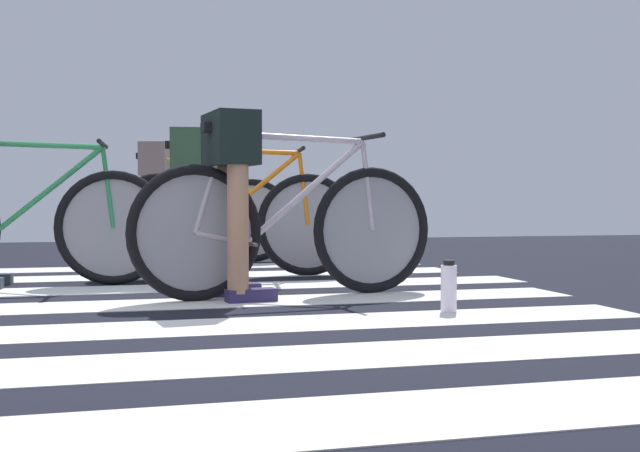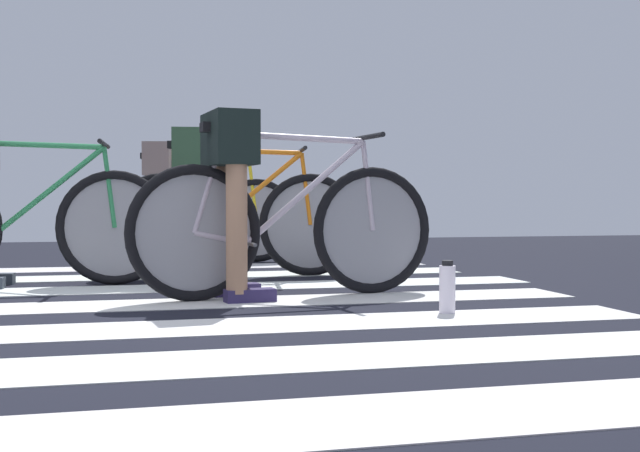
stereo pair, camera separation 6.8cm
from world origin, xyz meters
TOP-DOWN VIEW (x-y plane):
  - ground at (0.00, 0.00)m, footprint 18.00×14.00m
  - crosswalk_markings at (-0.00, 0.30)m, footprint 5.44×4.97m
  - bicycle_1_of_4 at (1.04, 0.45)m, footprint 1.73×0.52m
  - cyclist_1_of_4 at (0.73, 0.42)m, footprint 0.36×0.43m
  - bicycle_2_of_4 at (-0.39, 1.38)m, footprint 1.74×0.52m
  - bicycle_3_of_4 at (0.94, 1.70)m, footprint 1.73×0.52m
  - cyclist_3_of_4 at (0.63, 1.74)m, footprint 0.36×0.43m
  - bicycle_4_of_4 at (0.78, 3.09)m, footprint 1.72×0.55m
  - cyclist_4_of_4 at (0.47, 3.15)m, footprint 0.38×0.44m
  - water_bottle at (1.64, -0.34)m, footprint 0.07×0.07m

SIDE VIEW (x-z plane):
  - ground at x=0.00m, z-range 0.00..0.02m
  - crosswalk_markings at x=0.00m, z-range 0.02..0.02m
  - water_bottle at x=1.64m, z-range 0.01..0.26m
  - bicycle_1_of_4 at x=1.04m, z-range -0.06..0.87m
  - bicycle_2_of_4 at x=-0.39m, z-range -0.06..0.87m
  - bicycle_3_of_4 at x=0.94m, z-range -0.06..0.87m
  - bicycle_4_of_4 at x=0.78m, z-range -0.06..0.87m
  - cyclist_1_of_4 at x=0.73m, z-range 0.17..1.16m
  - cyclist_3_of_4 at x=0.63m, z-range 0.17..1.18m
  - cyclist_4_of_4 at x=0.47m, z-range 0.17..1.19m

